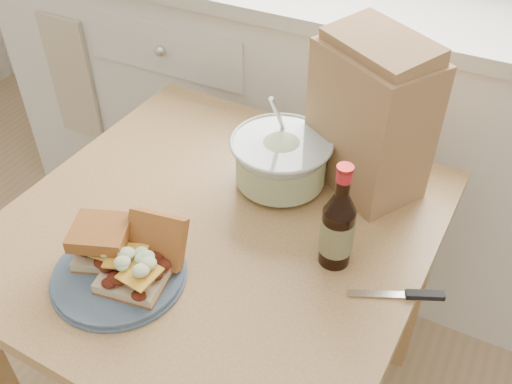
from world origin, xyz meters
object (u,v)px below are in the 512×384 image
at_px(dining_table, 219,257).
at_px(plate, 119,275).
at_px(beer_bottle, 338,228).
at_px(coleslaw_bowl, 281,163).
at_px(paper_bag, 370,121).

height_order(dining_table, plate, plate).
bearing_deg(beer_bottle, dining_table, 174.96).
bearing_deg(coleslaw_bowl, plate, -110.89).
height_order(beer_bottle, paper_bag, paper_bag).
relative_size(coleslaw_bowl, beer_bottle, 0.97).
xyz_separation_m(coleslaw_bowl, beer_bottle, (0.19, -0.16, 0.03)).
distance_m(coleslaw_bowl, beer_bottle, 0.26).
bearing_deg(paper_bag, beer_bottle, -51.29).
xyz_separation_m(dining_table, plate, (-0.09, -0.21, 0.11)).
relative_size(dining_table, paper_bag, 2.77).
bearing_deg(paper_bag, coleslaw_bowl, -117.46).
distance_m(dining_table, plate, 0.26).
height_order(plate, coleslaw_bowl, coleslaw_bowl).
bearing_deg(dining_table, plate, -110.31).
height_order(plate, beer_bottle, beer_bottle).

